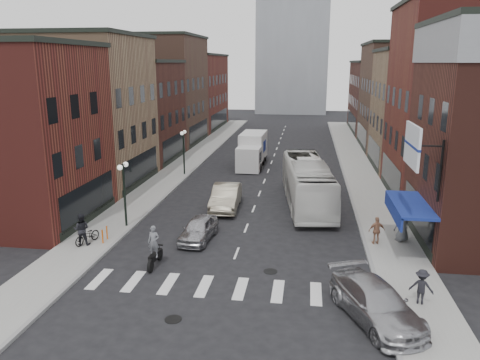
{
  "coord_description": "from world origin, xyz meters",
  "views": [
    {
      "loc": [
        3.57,
        -22.25,
        10.01
      ],
      "look_at": [
        -0.38,
        4.91,
        3.1
      ],
      "focal_mm": 35.0,
      "sensor_mm": 36.0,
      "label": 1
    }
  ],
  "objects_px": {
    "ped_right_a": "(421,287)",
    "sedan_left_near": "(199,229)",
    "ped_left_solo": "(81,229)",
    "ped_right_c": "(402,224)",
    "curb_car": "(376,303)",
    "billboard_sign": "(414,147)",
    "streetlamp_far": "(184,144)",
    "ped_right_b": "(377,231)",
    "box_truck": "(252,151)",
    "motorcycle_rider": "(154,248)",
    "streetlamp_near": "(124,183)",
    "parked_bicycle": "(87,236)",
    "transit_bus": "(307,183)",
    "bike_rack": "(105,234)",
    "sedan_left_far": "(226,197)"
  },
  "relations": [
    {
      "from": "box_truck",
      "to": "streetlamp_near",
      "type": "bearing_deg",
      "value": -104.81
    },
    {
      "from": "curb_car",
      "to": "billboard_sign",
      "type": "bearing_deg",
      "value": 45.31
    },
    {
      "from": "billboard_sign",
      "to": "bike_rack",
      "type": "xyz_separation_m",
      "value": [
        -16.19,
        0.8,
        -5.58
      ]
    },
    {
      "from": "motorcycle_rider",
      "to": "streetlamp_near",
      "type": "bearing_deg",
      "value": 128.98
    },
    {
      "from": "ped_right_b",
      "to": "sedan_left_far",
      "type": "bearing_deg",
      "value": -43.85
    },
    {
      "from": "ped_right_c",
      "to": "curb_car",
      "type": "bearing_deg",
      "value": 42.12
    },
    {
      "from": "box_truck",
      "to": "motorcycle_rider",
      "type": "xyz_separation_m",
      "value": [
        -2.04,
        -24.02,
        -0.58
      ]
    },
    {
      "from": "streetlamp_far",
      "to": "ped_left_solo",
      "type": "height_order",
      "value": "streetlamp_far"
    },
    {
      "from": "box_truck",
      "to": "ped_left_solo",
      "type": "xyz_separation_m",
      "value": [
        -6.85,
        -22.15,
        -0.53
      ]
    },
    {
      "from": "streetlamp_far",
      "to": "ped_left_solo",
      "type": "relative_size",
      "value": 2.26
    },
    {
      "from": "box_truck",
      "to": "ped_right_b",
      "type": "relative_size",
      "value": 4.75
    },
    {
      "from": "ped_left_solo",
      "to": "ped_right_a",
      "type": "distance_m",
      "value": 17.63
    },
    {
      "from": "streetlamp_far",
      "to": "bike_rack",
      "type": "xyz_separation_m",
      "value": [
        -0.2,
        -16.7,
        -2.36
      ]
    },
    {
      "from": "bike_rack",
      "to": "curb_car",
      "type": "distance_m",
      "value": 15.39
    },
    {
      "from": "sedan_left_far",
      "to": "motorcycle_rider",
      "type": "bearing_deg",
      "value": -103.29
    },
    {
      "from": "curb_car",
      "to": "ped_right_b",
      "type": "height_order",
      "value": "ped_right_b"
    },
    {
      "from": "streetlamp_far",
      "to": "sedan_left_near",
      "type": "relative_size",
      "value": 1.05
    },
    {
      "from": "transit_bus",
      "to": "curb_car",
      "type": "distance_m",
      "value": 15.74
    },
    {
      "from": "ped_right_b",
      "to": "ped_right_c",
      "type": "bearing_deg",
      "value": -168.76
    },
    {
      "from": "streetlamp_near",
      "to": "motorcycle_rider",
      "type": "xyz_separation_m",
      "value": [
        3.58,
        -5.25,
        -1.9
      ]
    },
    {
      "from": "parked_bicycle",
      "to": "ped_right_c",
      "type": "xyz_separation_m",
      "value": [
        17.49,
        2.92,
        0.53
      ]
    },
    {
      "from": "bike_rack",
      "to": "streetlamp_near",
      "type": "bearing_deg",
      "value": 85.76
    },
    {
      "from": "parked_bicycle",
      "to": "ped_left_solo",
      "type": "bearing_deg",
      "value": -111.22
    },
    {
      "from": "streetlamp_near",
      "to": "box_truck",
      "type": "xyz_separation_m",
      "value": [
        5.62,
        18.77,
        -1.32
      ]
    },
    {
      "from": "transit_bus",
      "to": "ped_left_solo",
      "type": "height_order",
      "value": "transit_bus"
    },
    {
      "from": "curb_car",
      "to": "ped_right_c",
      "type": "relative_size",
      "value": 2.63
    },
    {
      "from": "parked_bicycle",
      "to": "ped_right_a",
      "type": "relative_size",
      "value": 1.15
    },
    {
      "from": "motorcycle_rider",
      "to": "ped_right_c",
      "type": "bearing_deg",
      "value": 26.02
    },
    {
      "from": "curb_car",
      "to": "ped_left_solo",
      "type": "height_order",
      "value": "ped_left_solo"
    },
    {
      "from": "billboard_sign",
      "to": "box_truck",
      "type": "relative_size",
      "value": 0.5
    },
    {
      "from": "box_truck",
      "to": "sedan_left_near",
      "type": "distance_m",
      "value": 20.18
    },
    {
      "from": "streetlamp_far",
      "to": "bike_rack",
      "type": "bearing_deg",
      "value": -90.69
    },
    {
      "from": "streetlamp_far",
      "to": "transit_bus",
      "type": "bearing_deg",
      "value": -33.79
    },
    {
      "from": "box_truck",
      "to": "ped_left_solo",
      "type": "height_order",
      "value": "box_truck"
    },
    {
      "from": "billboard_sign",
      "to": "motorcycle_rider",
      "type": "xyz_separation_m",
      "value": [
        -12.41,
        -1.75,
        -5.12
      ]
    },
    {
      "from": "ped_right_a",
      "to": "ped_right_b",
      "type": "distance_m",
      "value": 6.66
    },
    {
      "from": "ped_right_a",
      "to": "sedan_left_near",
      "type": "bearing_deg",
      "value": -12.71
    },
    {
      "from": "ped_left_solo",
      "to": "sedan_left_far",
      "type": "bearing_deg",
      "value": -140.59
    },
    {
      "from": "ped_left_solo",
      "to": "ped_right_a",
      "type": "bearing_deg",
      "value": 155.33
    },
    {
      "from": "sedan_left_near",
      "to": "parked_bicycle",
      "type": "xyz_separation_m",
      "value": [
        -5.96,
        -1.77,
        -0.06
      ]
    },
    {
      "from": "curb_car",
      "to": "ped_right_a",
      "type": "height_order",
      "value": "ped_right_a"
    },
    {
      "from": "streetlamp_far",
      "to": "ped_right_b",
      "type": "height_order",
      "value": "streetlamp_far"
    },
    {
      "from": "sedan_left_near",
      "to": "ped_left_solo",
      "type": "height_order",
      "value": "ped_left_solo"
    },
    {
      "from": "streetlamp_near",
      "to": "ped_right_b",
      "type": "distance_m",
      "value": 15.14
    },
    {
      "from": "streetlamp_far",
      "to": "ped_right_b",
      "type": "xyz_separation_m",
      "value": [
        14.98,
        -14.9,
        -1.98
      ]
    },
    {
      "from": "streetlamp_far",
      "to": "sedan_left_near",
      "type": "bearing_deg",
      "value": -72.22
    },
    {
      "from": "streetlamp_far",
      "to": "ped_right_c",
      "type": "distance_m",
      "value": 21.83
    },
    {
      "from": "streetlamp_near",
      "to": "transit_bus",
      "type": "xyz_separation_m",
      "value": [
        11.08,
        6.59,
        -1.29
      ]
    },
    {
      "from": "box_truck",
      "to": "transit_bus",
      "type": "relative_size",
      "value": 0.64
    },
    {
      "from": "ped_left_solo",
      "to": "ped_right_c",
      "type": "distance_m",
      "value": 17.97
    }
  ]
}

